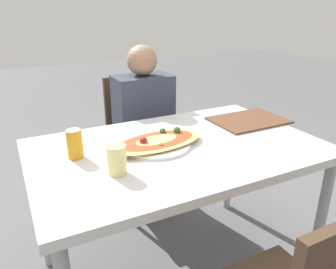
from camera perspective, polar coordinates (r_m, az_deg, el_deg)
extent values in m
plane|color=#59595B|center=(1.92, 1.44, -22.42)|extent=(14.00, 14.00, 0.00)
cube|color=silver|center=(1.52, 1.69, -2.68)|extent=(1.32, 0.84, 0.04)
cylinder|color=#99999E|center=(1.82, 24.98, -13.65)|extent=(0.05, 0.05, 0.69)
cylinder|color=#99999E|center=(1.86, -21.19, -12.20)|extent=(0.05, 0.05, 0.69)
cylinder|color=#99999E|center=(2.25, 10.70, -4.88)|extent=(0.05, 0.05, 0.69)
cube|color=#3F2D1E|center=(2.23, -4.41, -2.43)|extent=(0.40, 0.40, 0.04)
cube|color=#3F2D1E|center=(2.31, -6.38, 4.77)|extent=(0.38, 0.03, 0.45)
cylinder|color=#38383D|center=(2.26, 1.46, -8.40)|extent=(0.03, 0.03, 0.41)
cylinder|color=#38383D|center=(2.14, -6.69, -10.41)|extent=(0.03, 0.03, 0.41)
cylinder|color=#38383D|center=(2.53, -2.22, -4.97)|extent=(0.03, 0.03, 0.41)
cylinder|color=#38383D|center=(2.43, -9.56, -6.54)|extent=(0.03, 0.03, 0.41)
cylinder|color=#2D2D38|center=(2.26, -1.20, -7.88)|extent=(0.10, 0.10, 0.45)
cylinder|color=#2D2D38|center=(2.20, -5.01, -8.78)|extent=(0.10, 0.10, 0.45)
cube|color=#333847|center=(2.11, -4.30, 3.76)|extent=(0.36, 0.22, 0.48)
sphere|color=#997056|center=(2.04, -4.56, 12.75)|extent=(0.19, 0.19, 0.19)
cylinder|color=white|center=(1.50, -1.99, -1.81)|extent=(0.31, 0.31, 0.01)
ellipsoid|color=#E0AD66|center=(1.50, -2.00, -1.21)|extent=(0.48, 0.27, 0.02)
ellipsoid|color=#B24223|center=(1.49, -2.00, -1.00)|extent=(0.39, 0.22, 0.01)
sphere|color=maroon|center=(1.46, -4.31, -1.11)|extent=(0.04, 0.04, 0.04)
sphere|color=#335928|center=(1.58, 1.57, 0.73)|extent=(0.04, 0.04, 0.04)
sphere|color=beige|center=(1.44, -1.29, -1.65)|extent=(0.02, 0.02, 0.02)
sphere|color=#335928|center=(1.58, -0.95, 0.59)|extent=(0.03, 0.03, 0.03)
cylinder|color=orange|center=(1.43, -15.94, -1.63)|extent=(0.07, 0.07, 0.12)
cylinder|color=silver|center=(1.40, -16.20, 0.71)|extent=(0.06, 0.06, 0.00)
cylinder|color=#E0DB7F|center=(1.26, -8.90, -4.36)|extent=(0.07, 0.07, 0.12)
cube|color=brown|center=(1.88, 13.84, 2.43)|extent=(0.40, 0.29, 0.01)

